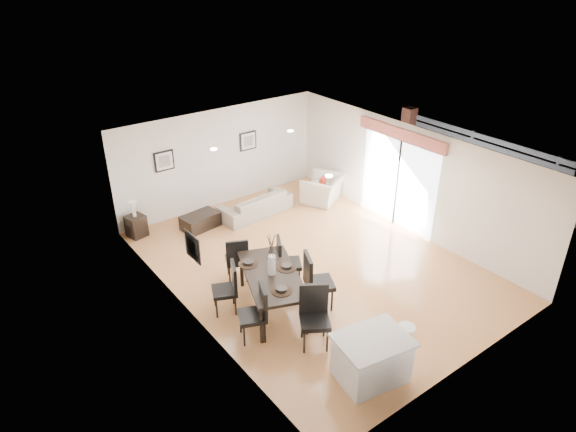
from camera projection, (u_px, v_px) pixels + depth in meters
ground at (312, 265)px, 11.64m from camera, size 8.00×8.00×0.00m
wall_back at (220, 158)px, 13.85m from camera, size 6.00×0.04×2.70m
wall_front at (473, 304)px, 8.17m from camera, size 6.00×0.04×2.70m
wall_left at (187, 257)px, 9.42m from camera, size 0.04×8.00×2.70m
wall_right at (408, 179)px, 12.60m from camera, size 0.04×8.00×2.70m
ceiling at (315, 153)px, 10.38m from camera, size 6.00×8.00×0.02m
sofa at (255, 204)px, 13.73m from camera, size 2.11×0.99×0.60m
armchair at (323, 189)px, 14.43m from camera, size 1.45×1.39×0.73m
courtyard_plant_a at (481, 196)px, 14.06m from camera, size 0.65×0.57×0.69m
courtyard_plant_b at (427, 172)px, 15.66m from camera, size 0.46×0.46×0.63m
dining_table at (272, 277)px, 9.91m from camera, size 1.62×2.19×0.82m
dining_chair_wnear at (257, 310)px, 9.22m from camera, size 0.64×0.64×1.09m
dining_chair_wfar at (229, 286)px, 9.93m from camera, size 0.62×0.62×1.05m
dining_chair_enear at (314, 279)px, 9.99m from camera, size 0.72×0.72×1.20m
dining_chair_efar at (285, 259)px, 10.73m from camera, size 0.67×0.67×1.09m
dining_chair_head at (314, 312)px, 9.11m from camera, size 0.72×0.72×1.16m
dining_chair_foot at (237, 257)px, 10.84m from camera, size 0.62×0.62×1.04m
vase at (272, 257)px, 9.69m from camera, size 0.93×1.52×0.86m
coffee_table at (200, 221)px, 13.11m from camera, size 1.01×0.69×0.37m
side_table at (136, 226)px, 12.69m from camera, size 0.49×0.49×0.55m
table_lamp at (133, 207)px, 12.45m from camera, size 0.20×0.20×0.39m
cushion at (323, 184)px, 14.19m from camera, size 0.35×0.29×0.35m
kitchen_island at (372, 358)px, 8.42m from camera, size 1.31×1.09×0.82m
bar_stool at (406, 331)px, 8.77m from camera, size 0.31×0.31×0.67m
framed_print_back_left at (164, 161)px, 12.84m from camera, size 0.52×0.04×0.52m
framed_print_back_right at (248, 141)px, 14.16m from camera, size 0.52×0.04×0.52m
framed_print_left_wall at (193, 247)px, 9.15m from camera, size 0.04×0.52×0.52m
sliding_door at (399, 164)px, 12.64m from camera, size 0.12×2.70×2.57m
courtyard at (457, 157)px, 15.09m from camera, size 6.00×6.00×2.00m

